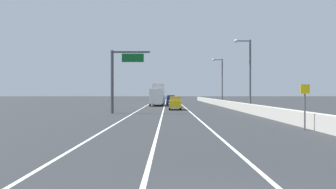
{
  "coord_description": "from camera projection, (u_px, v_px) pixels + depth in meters",
  "views": [
    {
      "loc": [
        -1.35,
        -5.88,
        2.46
      ],
      "look_at": [
        -1.39,
        37.17,
        2.23
      ],
      "focal_mm": 34.91,
      "sensor_mm": 36.0,
      "label": 1
    }
  ],
  "objects": [
    {
      "name": "speed_advisory_sign",
      "position": [
        305.0,
        103.0,
        21.21
      ],
      "size": [
        0.6,
        0.11,
        3.0
      ],
      "color": "#4C4C51",
      "rests_on": "ground_plane"
    },
    {
      "name": "car_green_1",
      "position": [
        160.0,
        98.0,
        89.82
      ],
      "size": [
        1.88,
        4.25,
        1.96
      ],
      "color": "#196033",
      "rests_on": "ground_plane"
    },
    {
      "name": "car_yellow_0",
      "position": [
        175.0,
        103.0,
        47.06
      ],
      "size": [
        1.83,
        4.26,
        1.94
      ],
      "color": "gold",
      "rests_on": "ground_plane"
    },
    {
      "name": "overhead_sign_gantry",
      "position": [
        119.0,
        74.0,
        38.78
      ],
      "size": [
        4.68,
        0.36,
        7.5
      ],
      "color": "#47474C",
      "rests_on": "ground_plane"
    },
    {
      "name": "car_blue_2",
      "position": [
        171.0,
        100.0,
        67.76
      ],
      "size": [
        1.92,
        4.11,
        1.95
      ],
      "color": "#1E389E",
      "rests_on": "ground_plane"
    },
    {
      "name": "lane_stripe_right",
      "position": [
        184.0,
        106.0,
        60.89
      ],
      "size": [
        0.16,
        130.0,
        0.0
      ],
      "primitive_type": "cube",
      "color": "silver",
      "rests_on": "ground_plane"
    },
    {
      "name": "lamp_post_right_third",
      "position": [
        221.0,
        78.0,
        64.36
      ],
      "size": [
        2.14,
        0.44,
        9.19
      ],
      "color": "#4C4C51",
      "rests_on": "ground_plane"
    },
    {
      "name": "lane_stripe_center",
      "position": [
        165.0,
        106.0,
        60.89
      ],
      "size": [
        0.16,
        130.0,
        0.0
      ],
      "primitive_type": "cube",
      "color": "silver",
      "rests_on": "ground_plane"
    },
    {
      "name": "lamp_post_right_second",
      "position": [
        248.0,
        70.0,
        41.03
      ],
      "size": [
        2.14,
        0.44,
        9.19
      ],
      "color": "#4C4C51",
      "rests_on": "ground_plane"
    },
    {
      "name": "lane_stripe_left",
      "position": [
        146.0,
        106.0,
        60.9
      ],
      "size": [
        0.16,
        130.0,
        0.0
      ],
      "primitive_type": "cube",
      "color": "silver",
      "rests_on": "ground_plane"
    },
    {
      "name": "ground_plane",
      "position": [
        175.0,
        104.0,
        69.89
      ],
      "size": [
        320.0,
        320.0,
        0.0
      ],
      "primitive_type": "plane",
      "color": "#26282B"
    },
    {
      "name": "jersey_barrier_right",
      "position": [
        238.0,
        106.0,
        45.88
      ],
      "size": [
        0.6,
        120.0,
        1.1
      ],
      "primitive_type": "cube",
      "color": "#B2ADA3",
      "rests_on": "ground_plane"
    },
    {
      "name": "box_truck",
      "position": [
        158.0,
        96.0,
        62.35
      ],
      "size": [
        2.66,
        9.94,
        4.2
      ],
      "color": "silver",
      "rests_on": "ground_plane"
    }
  ]
}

